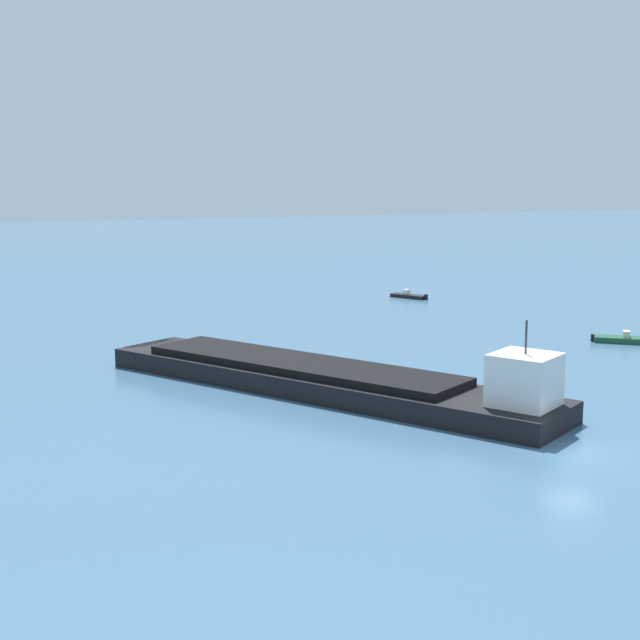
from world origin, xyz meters
The scene contains 4 objects.
ground_plane centered at (0.00, 0.00, 0.00)m, with size 400.00×400.00×0.00m, color #3D607F.
small_motorboat centered at (20.65, 22.68, 0.26)m, with size 4.29×3.78×0.96m.
cargo_barge centered at (-6.84, 15.26, 0.97)m, with size 21.83×29.44×5.86m.
fishing_skiff centered at (15.62, 50.89, 0.22)m, with size 3.12×4.03×0.87m.
Camera 1 is at (-26.47, -36.38, 13.88)m, focal length 51.93 mm.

